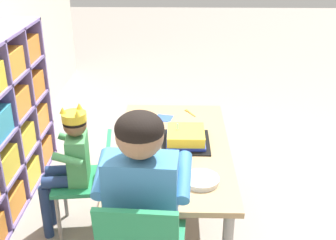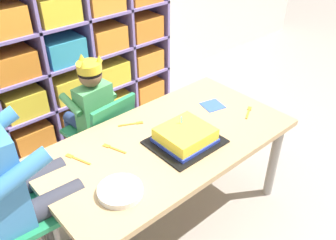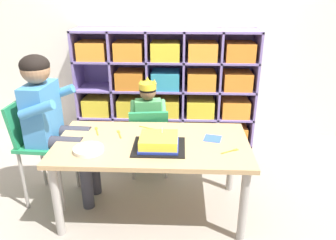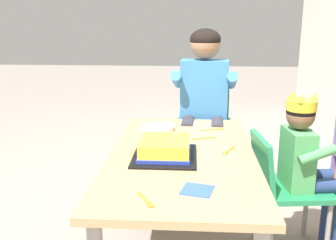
{
  "view_description": "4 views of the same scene",
  "coord_description": "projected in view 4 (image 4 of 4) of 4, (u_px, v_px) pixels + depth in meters",
  "views": [
    {
      "loc": [
        -2.24,
        -0.03,
        1.73
      ],
      "look_at": [
        -0.01,
        0.03,
        0.72
      ],
      "focal_mm": 45.67,
      "sensor_mm": 36.0,
      "label": 1
    },
    {
      "loc": [
        -0.95,
        -1.08,
        1.62
      ],
      "look_at": [
        -0.04,
        -0.05,
        0.7
      ],
      "focal_mm": 38.61,
      "sensor_mm": 36.0,
      "label": 2
    },
    {
      "loc": [
        0.19,
        -1.97,
        1.52
      ],
      "look_at": [
        0.1,
        0.03,
        0.69
      ],
      "focal_mm": 35.34,
      "sensor_mm": 36.0,
      "label": 3
    },
    {
      "loc": [
        1.75,
        0.04,
        1.16
      ],
      "look_at": [
        0.04,
        -0.06,
        0.71
      ],
      "focal_mm": 42.26,
      "sensor_mm": 36.0,
      "label": 4
    }
  ],
  "objects": [
    {
      "name": "classroom_chair_adult_side",
      "position": [
        204.0,
        121.0,
        2.66
      ],
      "size": [
        0.37,
        0.38,
        0.77
      ],
      "rotation": [
        0.0,
        0.0,
        1.51
      ],
      "color": "#238451",
      "rests_on": "ground"
    },
    {
      "name": "birthday_cake_on_tray",
      "position": [
        165.0,
        149.0,
        1.8
      ],
      "size": [
        0.33,
        0.29,
        0.12
      ],
      "color": "black",
      "rests_on": "activity_table"
    },
    {
      "name": "fork_beside_plate_stack",
      "position": [
        213.0,
        129.0,
        2.24
      ],
      "size": [
        0.06,
        0.14,
        0.0
      ],
      "rotation": [
        0.0,
        0.0,
        5.05
      ],
      "color": "orange",
      "rests_on": "activity_table"
    },
    {
      "name": "fork_at_table_front_edge",
      "position": [
        146.0,
        201.0,
        1.37
      ],
      "size": [
        0.12,
        0.08,
        0.0
      ],
      "rotation": [
        0.0,
        0.0,
        3.65
      ],
      "color": "orange",
      "rests_on": "activity_table"
    },
    {
      "name": "paper_plate_stack",
      "position": [
        158.0,
        128.0,
        2.23
      ],
      "size": [
        0.19,
        0.19,
        0.03
      ],
      "primitive_type": "cylinder",
      "color": "white",
      "rests_on": "activity_table"
    },
    {
      "name": "activity_table",
      "position": [
        182.0,
        166.0,
        1.87
      ],
      "size": [
        1.28,
        0.68,
        0.54
      ],
      "color": "tan",
      "rests_on": "ground"
    },
    {
      "name": "fork_scattered_mid_table",
      "position": [
        229.0,
        151.0,
        1.88
      ],
      "size": [
        0.13,
        0.07,
        0.0
      ],
      "rotation": [
        0.0,
        0.0,
        2.68
      ],
      "color": "orange",
      "rests_on": "activity_table"
    },
    {
      "name": "child_with_crown",
      "position": [
        306.0,
        156.0,
        1.9
      ],
      "size": [
        0.31,
        0.31,
        0.83
      ],
      "rotation": [
        0.0,
        0.0,
        3.25
      ],
      "color": "#4C9E5B",
      "rests_on": "ground"
    },
    {
      "name": "classroom_chair_blue",
      "position": [
        282.0,
        184.0,
        1.94
      ],
      "size": [
        0.36,
        0.39,
        0.61
      ],
      "rotation": [
        0.0,
        0.0,
        3.25
      ],
      "color": "#238451",
      "rests_on": "ground"
    },
    {
      "name": "adult_helper_seated",
      "position": [
        204.0,
        95.0,
        2.49
      ],
      "size": [
        0.44,
        0.42,
        1.09
      ],
      "rotation": [
        0.0,
        0.0,
        1.51
      ],
      "color": "#3D7FBC",
      "rests_on": "ground"
    },
    {
      "name": "fork_near_cake_tray",
      "position": [
        206.0,
        138.0,
        2.08
      ],
      "size": [
        0.06,
        0.13,
        0.0
      ],
      "rotation": [
        0.0,
        0.0,
        5.04
      ],
      "color": "orange",
      "rests_on": "activity_table"
    },
    {
      "name": "paper_napkin_square",
      "position": [
        197.0,
        190.0,
        1.45
      ],
      "size": [
        0.14,
        0.14,
        0.0
      ],
      "primitive_type": "cube",
      "rotation": [
        0.0,
        0.0,
        -0.24
      ],
      "color": "#3356B7",
      "rests_on": "activity_table"
    }
  ]
}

